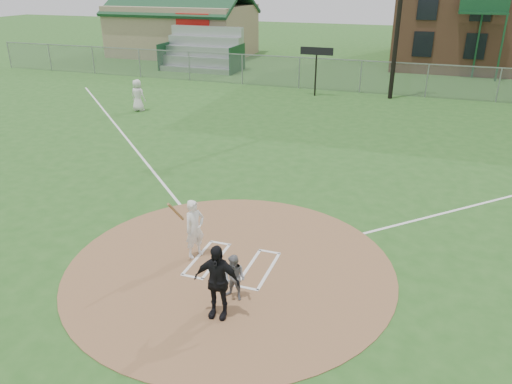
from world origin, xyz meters
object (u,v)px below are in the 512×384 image
(catcher, at_px, (235,278))
(umpire, at_px, (217,281))
(home_plate, at_px, (221,269))
(batter_at_plate, at_px, (195,229))
(ondeck_player, at_px, (138,95))

(catcher, distance_m, umpire, 0.77)
(home_plate, bearing_deg, batter_at_plate, 154.93)
(catcher, distance_m, ondeck_player, 18.47)
(ondeck_player, height_order, batter_at_plate, batter_at_plate)
(catcher, bearing_deg, ondeck_player, 137.77)
(home_plate, xyz_separation_m, batter_at_plate, (-0.92, 0.43, 0.79))
(umpire, bearing_deg, ondeck_player, 122.05)
(batter_at_plate, bearing_deg, ondeck_player, 126.69)
(umpire, height_order, ondeck_player, umpire)
(ondeck_player, bearing_deg, batter_at_plate, 131.55)
(home_plate, distance_m, catcher, 1.40)
(home_plate, distance_m, umpire, 2.03)
(catcher, xyz_separation_m, ondeck_player, (-11.42, 14.51, 0.28))
(home_plate, bearing_deg, umpire, -69.22)
(ondeck_player, bearing_deg, catcher, 133.07)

